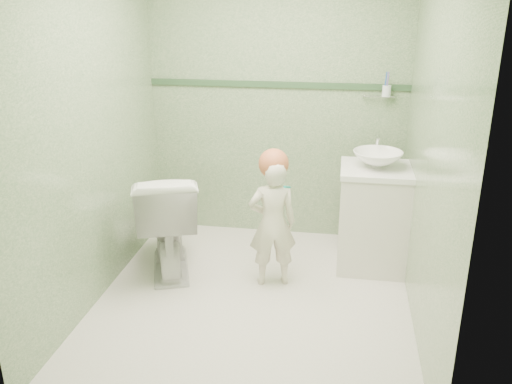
# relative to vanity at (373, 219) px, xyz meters

# --- Properties ---
(ground) EXTENTS (2.50, 2.50, 0.00)m
(ground) POSITION_rel_vanity_xyz_m (-0.84, -0.70, -0.40)
(ground) COLOR beige
(ground) RESTS_ON ground
(room_shell) EXTENTS (2.50, 2.54, 2.40)m
(room_shell) POSITION_rel_vanity_xyz_m (-0.84, -0.70, 0.80)
(room_shell) COLOR gray
(room_shell) RESTS_ON ground
(trim_stripe) EXTENTS (2.20, 0.02, 0.05)m
(trim_stripe) POSITION_rel_vanity_xyz_m (-0.84, 0.54, 0.95)
(trim_stripe) COLOR #305031
(trim_stripe) RESTS_ON room_shell
(vanity) EXTENTS (0.52, 0.50, 0.80)m
(vanity) POSITION_rel_vanity_xyz_m (0.00, 0.00, 0.00)
(vanity) COLOR silver
(vanity) RESTS_ON ground
(counter) EXTENTS (0.54, 0.52, 0.04)m
(counter) POSITION_rel_vanity_xyz_m (0.00, 0.00, 0.41)
(counter) COLOR white
(counter) RESTS_ON vanity
(basin) EXTENTS (0.37, 0.37, 0.13)m
(basin) POSITION_rel_vanity_xyz_m (0.00, 0.00, 0.49)
(basin) COLOR white
(basin) RESTS_ON counter
(faucet) EXTENTS (0.03, 0.13, 0.18)m
(faucet) POSITION_rel_vanity_xyz_m (0.00, 0.19, 0.57)
(faucet) COLOR silver
(faucet) RESTS_ON counter
(cup_holder) EXTENTS (0.26, 0.07, 0.21)m
(cup_holder) POSITION_rel_vanity_xyz_m (0.05, 0.48, 0.93)
(cup_holder) COLOR silver
(cup_holder) RESTS_ON room_shell
(toilet) EXTENTS (0.70, 0.92, 0.83)m
(toilet) POSITION_rel_vanity_xyz_m (-1.58, -0.31, 0.01)
(toilet) COLOR white
(toilet) RESTS_ON ground
(toddler) EXTENTS (0.40, 0.32, 0.97)m
(toddler) POSITION_rel_vanity_xyz_m (-0.74, -0.40, 0.09)
(toddler) COLOR silver
(toddler) RESTS_ON ground
(hair_cap) EXTENTS (0.22, 0.22, 0.22)m
(hair_cap) POSITION_rel_vanity_xyz_m (-0.74, -0.37, 0.54)
(hair_cap) COLOR #BC623B
(hair_cap) RESTS_ON toddler
(teal_toothbrush) EXTENTS (0.11, 0.14, 0.08)m
(teal_toothbrush) POSITION_rel_vanity_xyz_m (-0.64, -0.50, 0.42)
(teal_toothbrush) COLOR #0E9A8E
(teal_toothbrush) RESTS_ON toddler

